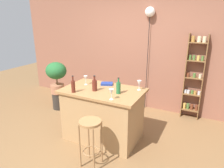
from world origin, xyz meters
name	(u,v)px	position (x,y,z in m)	size (l,w,h in m)	color
ground	(95,145)	(0.00, 0.00, 0.00)	(12.00, 12.00, 0.00)	brown
back_wall	(137,48)	(0.00, 1.95, 1.40)	(6.40, 0.10, 2.80)	#8C5642
kitchen_counter	(103,114)	(0.00, 0.30, 0.46)	(1.35, 0.84, 0.91)	#A87F51
bar_stool	(90,133)	(0.20, -0.42, 0.52)	(0.31, 0.31, 0.72)	#997047
spice_shelf	(194,77)	(1.29, 1.80, 0.91)	(0.36, 0.16, 1.77)	brown
plant_stool	(59,100)	(-1.53, 0.90, 0.19)	(0.28, 0.28, 0.39)	#2D2823
potted_plant	(56,74)	(-1.53, 0.90, 0.84)	(0.48, 0.43, 0.72)	#A86B4C
bottle_wine_red	(118,88)	(0.31, 0.26, 1.00)	(0.07, 0.07, 0.26)	#236638
bottle_soda_blue	(95,85)	(-0.09, 0.20, 1.00)	(0.08, 0.08, 0.26)	#5B2319
bottle_vinegar	(73,86)	(-0.36, -0.02, 1.01)	(0.06, 0.06, 0.28)	#5B2319
wine_glass_left	(111,92)	(0.32, -0.02, 1.02)	(0.07, 0.07, 0.16)	silver
wine_glass_center	(139,83)	(0.55, 0.56, 1.02)	(0.07, 0.07, 0.16)	silver
wine_glass_right	(86,78)	(-0.40, 0.40, 1.02)	(0.07, 0.07, 0.16)	silver
cookbook	(107,84)	(-0.06, 0.57, 0.92)	(0.21, 0.15, 0.04)	navy
pendant_globe_light	(150,14)	(0.28, 1.84, 2.13)	(0.21, 0.21, 2.28)	black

